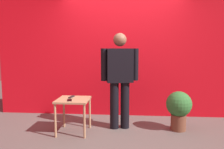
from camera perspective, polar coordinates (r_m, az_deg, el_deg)
The scene contains 7 objects.
ground_plane at distance 3.71m, azimuth 2.10°, elevation -15.88°, with size 12.00×12.00×0.00m, color #59544F.
back_wall_red at distance 4.70m, azimuth 2.85°, elevation 6.40°, with size 5.37×0.12×2.81m, color red.
standing_person at distance 3.90m, azimuth 2.01°, elevation -0.34°, with size 0.67×0.31×1.69m.
side_table at distance 3.83m, azimuth -9.93°, elevation -7.47°, with size 0.53×0.53×0.58m.
cell_phone at distance 3.71m, azimuth -10.86°, elevation -6.47°, with size 0.07×0.14×0.01m, color black.
tv_remote at distance 3.92m, azimuth -10.38°, elevation -5.68°, with size 0.04×0.17×0.02m, color black.
potted_plant at distance 4.06m, azimuth 16.80°, elevation -8.09°, with size 0.44×0.44×0.69m.
Camera 1 is at (0.14, -3.42, 1.41)m, focal length 35.56 mm.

